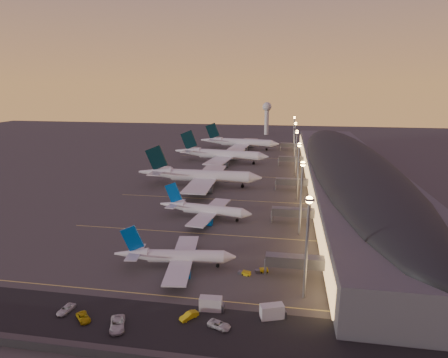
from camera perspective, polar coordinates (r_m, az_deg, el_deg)
ground at (r=137.04m, az=-3.96°, el=-7.43°), size 700.00×700.00×0.00m
airliner_narrow_south at (r=109.28m, az=-7.41°, el=-11.59°), size 34.79×31.31×12.42m
airliner_narrow_north at (r=145.25m, az=-2.95°, el=-4.67°), size 37.63×33.90×13.44m
airliner_wide_near at (r=190.28m, az=-3.79°, el=0.50°), size 63.89×57.92×20.52m
airliner_wide_mid at (r=247.25m, az=-0.51°, el=3.77°), size 64.62×59.39×20.68m
airliner_wide_far at (r=298.30m, az=2.33°, el=5.58°), size 63.75×58.45×20.39m
terminal_building at (r=203.06m, az=18.24°, el=1.70°), size 56.35×255.00×17.46m
light_masts at (r=191.65m, az=11.11°, el=4.11°), size 2.20×217.20×25.90m
radar_tower at (r=385.26m, az=6.55°, el=9.98°), size 9.00×9.00×32.50m
service_lane at (r=89.83m, az=-12.77°, el=-20.49°), size 260.00×16.00×0.01m
lane_markings at (r=173.99m, az=-0.92°, el=-2.61°), size 90.00×180.36×0.00m
fence at (r=80.56m, az=-16.30°, el=-24.51°), size 124.00×0.12×2.00m
baggage_tug_a at (r=105.66m, az=3.19°, el=-14.12°), size 3.66×2.26×1.02m
baggage_tug_b at (r=107.28m, az=5.84°, el=-13.70°), size 3.76×2.36×1.05m
catering_truck_a at (r=90.86m, az=-1.83°, el=-18.52°), size 5.81×2.53×3.21m
catering_truck_b at (r=89.04m, az=7.52°, el=-19.41°), size 6.13×3.98×3.22m
service_van_a at (r=97.58m, az=-22.95°, el=-17.82°), size 2.83×5.09×1.35m
service_van_b at (r=93.42m, az=-20.63°, el=-19.13°), size 5.02×5.00×1.35m
service_van_c at (r=88.73m, az=-15.94°, el=-20.50°), size 5.11×7.07×1.79m
service_van_d at (r=88.82m, az=-5.34°, el=-20.03°), size 4.05×4.45×1.48m
service_van_e at (r=85.90m, az=-0.74°, el=-21.32°), size 5.63×4.00×1.42m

